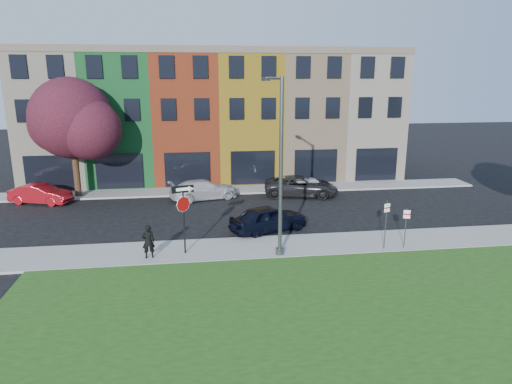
{
  "coord_description": "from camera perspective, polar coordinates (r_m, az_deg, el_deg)",
  "views": [
    {
      "loc": [
        -4.44,
        -18.17,
        8.43
      ],
      "look_at": [
        -1.41,
        4.0,
        2.69
      ],
      "focal_mm": 32.0,
      "sensor_mm": 36.0,
      "label": 1
    }
  ],
  "objects": [
    {
      "name": "sidewalk_near",
      "position": [
        23.66,
        8.6,
        -6.49
      ],
      "size": [
        40.0,
        3.0,
        0.12
      ],
      "primitive_type": "cube",
      "color": "gray",
      "rests_on": "ground"
    },
    {
      "name": "parking_sign_a",
      "position": [
        23.06,
        15.95,
        -3.33
      ],
      "size": [
        0.31,
        0.12,
        2.45
      ],
      "rotation": [
        0.0,
        0.0,
        0.28
      ],
      "color": "#4D5053",
      "rests_on": "sidewalk_near"
    },
    {
      "name": "parked_car_white",
      "position": [
        33.32,
        6.92,
        0.77
      ],
      "size": [
        1.93,
        3.92,
        1.28
      ],
      "primitive_type": "imported",
      "rotation": [
        0.0,
        0.0,
        1.52
      ],
      "color": "white",
      "rests_on": "ground"
    },
    {
      "name": "parked_car_silver",
      "position": [
        32.03,
        -6.54,
        0.31
      ],
      "size": [
        4.36,
        5.71,
        1.37
      ],
      "primitive_type": "imported",
      "rotation": [
        0.0,
        0.0,
        1.84
      ],
      "color": "#BCBBC1",
      "rests_on": "ground"
    },
    {
      "name": "rowhouse_block",
      "position": [
        39.55,
        -5.01,
        9.36
      ],
      "size": [
        30.0,
        10.12,
        10.0
      ],
      "color": "#BAB29A",
      "rests_on": "ground"
    },
    {
      "name": "parked_car_dark",
      "position": [
        32.78,
        5.66,
        0.73
      ],
      "size": [
        4.52,
        6.19,
        1.45
      ],
      "primitive_type": "imported",
      "rotation": [
        0.0,
        0.0,
        1.36
      ],
      "color": "black",
      "rests_on": "ground"
    },
    {
      "name": "parked_car_red",
      "position": [
        33.97,
        -25.34,
        -0.21
      ],
      "size": [
        3.71,
        4.88,
        1.35
      ],
      "primitive_type": "imported",
      "rotation": [
        0.0,
        0.0,
        1.27
      ],
      "color": "maroon",
      "rests_on": "ground"
    },
    {
      "name": "parking_sign_b",
      "position": [
        23.56,
        18.23,
        -3.73
      ],
      "size": [
        0.31,
        0.14,
        2.02
      ],
      "rotation": [
        0.0,
        0.0,
        -0.33
      ],
      "color": "#4D5053",
      "rests_on": "sidewalk_near"
    },
    {
      "name": "ground",
      "position": [
        20.52,
        5.51,
        -9.94
      ],
      "size": [
        120.0,
        120.0,
        0.0
      ],
      "primitive_type": "plane",
      "color": "black",
      "rests_on": "ground"
    },
    {
      "name": "man",
      "position": [
        21.91,
        -13.31,
        -6.03
      ],
      "size": [
        0.74,
        0.62,
        1.62
      ],
      "primitive_type": "imported",
      "rotation": [
        0.0,
        0.0,
        3.34
      ],
      "color": "black",
      "rests_on": "sidewalk_near"
    },
    {
      "name": "stop_sign",
      "position": [
        21.65,
        -9.07,
        -1.7
      ],
      "size": [
        1.02,
        0.32,
        3.35
      ],
      "rotation": [
        0.0,
        0.0,
        0.28
      ],
      "color": "black",
      "rests_on": "sidewalk_near"
    },
    {
      "name": "street_lamp",
      "position": [
        21.04,
        2.92,
        3.04
      ],
      "size": [
        0.77,
        2.56,
        8.28
      ],
      "rotation": [
        0.0,
        0.0,
        0.19
      ],
      "color": "#4D5053",
      "rests_on": "sidewalk_near"
    },
    {
      "name": "sidewalk_far",
      "position": [
        34.24,
        -5.14,
        0.19
      ],
      "size": [
        40.0,
        2.4,
        0.12
      ],
      "primitive_type": "cube",
      "color": "gray",
      "rests_on": "ground"
    },
    {
      "name": "sedan_near",
      "position": [
        25.24,
        1.56,
        -3.33
      ],
      "size": [
        4.97,
        5.67,
        1.49
      ],
      "primitive_type": "imported",
      "rotation": [
        0.0,
        0.0,
        1.98
      ],
      "color": "black",
      "rests_on": "ground"
    },
    {
      "name": "tree_purple",
      "position": [
        33.94,
        -21.9,
        8.34
      ],
      "size": [
        6.62,
        5.8,
        8.23
      ],
      "color": "black",
      "rests_on": "sidewalk_far"
    }
  ]
}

